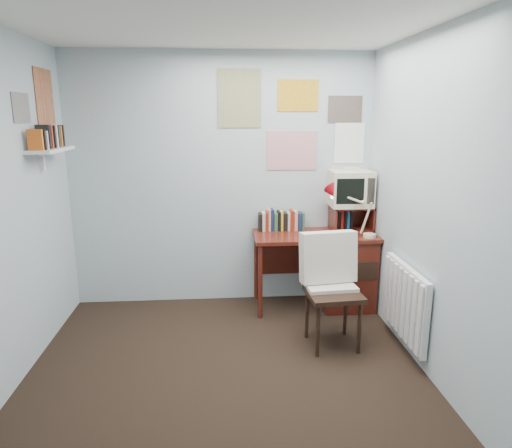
{
  "coord_description": "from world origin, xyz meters",
  "views": [
    {
      "loc": [
        -0.02,
        -2.79,
        1.9
      ],
      "look_at": [
        0.27,
        0.92,
        1.01
      ],
      "focal_mm": 32.0,
      "sensor_mm": 36.0,
      "label": 1
    }
  ],
  "objects_px": {
    "desk": "(340,267)",
    "desk_chair": "(333,294)",
    "radiator": "(405,302)",
    "crt_tv": "(350,187)",
    "desk_lamp": "(371,215)",
    "wall_shelf": "(51,150)",
    "tv_riser": "(351,218)"
  },
  "relations": [
    {
      "from": "tv_riser",
      "to": "wall_shelf",
      "type": "xyz_separation_m",
      "value": [
        -2.69,
        -0.49,
        0.74
      ]
    },
    {
      "from": "crt_tv",
      "to": "wall_shelf",
      "type": "relative_size",
      "value": 0.65
    },
    {
      "from": "crt_tv",
      "to": "wall_shelf",
      "type": "bearing_deg",
      "value": -168.41
    },
    {
      "from": "radiator",
      "to": "desk_chair",
      "type": "bearing_deg",
      "value": 168.76
    },
    {
      "from": "desk_chair",
      "to": "wall_shelf",
      "type": "xyz_separation_m",
      "value": [
        -2.29,
        0.44,
        1.16
      ]
    },
    {
      "from": "desk_chair",
      "to": "desk_lamp",
      "type": "relative_size",
      "value": 2.07
    },
    {
      "from": "desk_lamp",
      "to": "radiator",
      "type": "height_order",
      "value": "desk_lamp"
    },
    {
      "from": "wall_shelf",
      "to": "desk_chair",
      "type": "bearing_deg",
      "value": -10.8
    },
    {
      "from": "crt_tv",
      "to": "radiator",
      "type": "bearing_deg",
      "value": -79.06
    },
    {
      "from": "radiator",
      "to": "wall_shelf",
      "type": "height_order",
      "value": "wall_shelf"
    },
    {
      "from": "crt_tv",
      "to": "radiator",
      "type": "distance_m",
      "value": 1.33
    },
    {
      "from": "wall_shelf",
      "to": "desk_lamp",
      "type": "bearing_deg",
      "value": 4.27
    },
    {
      "from": "tv_riser",
      "to": "radiator",
      "type": "relative_size",
      "value": 0.5
    },
    {
      "from": "tv_riser",
      "to": "crt_tv",
      "type": "bearing_deg",
      "value": 135.03
    },
    {
      "from": "desk",
      "to": "desk_lamp",
      "type": "relative_size",
      "value": 2.7
    },
    {
      "from": "crt_tv",
      "to": "desk_lamp",
      "type": "bearing_deg",
      "value": -67.21
    },
    {
      "from": "crt_tv",
      "to": "radiator",
      "type": "relative_size",
      "value": 0.51
    },
    {
      "from": "desk_lamp",
      "to": "desk",
      "type": "bearing_deg",
      "value": 148.15
    },
    {
      "from": "wall_shelf",
      "to": "tv_riser",
      "type": "bearing_deg",
      "value": 10.32
    },
    {
      "from": "crt_tv",
      "to": "radiator",
      "type": "height_order",
      "value": "crt_tv"
    },
    {
      "from": "desk_lamp",
      "to": "tv_riser",
      "type": "bearing_deg",
      "value": 115.91
    },
    {
      "from": "desk_chair",
      "to": "tv_riser",
      "type": "distance_m",
      "value": 1.09
    },
    {
      "from": "tv_riser",
      "to": "desk_chair",
      "type": "bearing_deg",
      "value": -113.08
    },
    {
      "from": "desk_lamp",
      "to": "crt_tv",
      "type": "height_order",
      "value": "crt_tv"
    },
    {
      "from": "desk_chair",
      "to": "crt_tv",
      "type": "xyz_separation_m",
      "value": [
        0.38,
        0.95,
        0.74
      ]
    },
    {
      "from": "wall_shelf",
      "to": "radiator",
      "type": "bearing_deg",
      "value": -10.89
    },
    {
      "from": "desk",
      "to": "radiator",
      "type": "bearing_deg",
      "value": -72.76
    },
    {
      "from": "crt_tv",
      "to": "wall_shelf",
      "type": "height_order",
      "value": "wall_shelf"
    },
    {
      "from": "tv_riser",
      "to": "crt_tv",
      "type": "distance_m",
      "value": 0.32
    },
    {
      "from": "radiator",
      "to": "crt_tv",
      "type": "bearing_deg",
      "value": 100.16
    },
    {
      "from": "desk_lamp",
      "to": "radiator",
      "type": "relative_size",
      "value": 0.56
    },
    {
      "from": "desk",
      "to": "desk_chair",
      "type": "bearing_deg",
      "value": -108.71
    }
  ]
}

